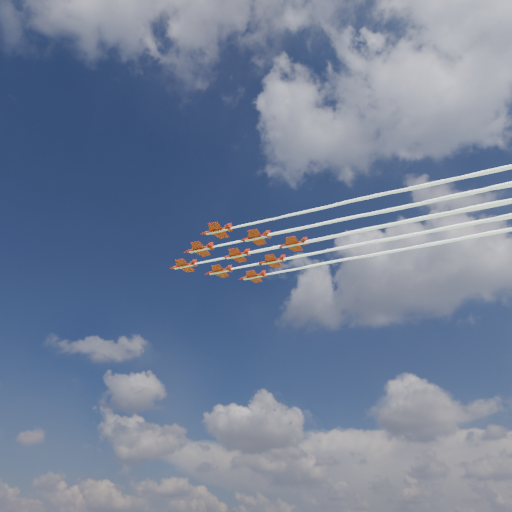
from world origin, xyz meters
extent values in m
cylinder|color=#AD1A09|center=(-22.46, -0.63, 87.42)|extent=(7.14, 2.16, 0.97)
cone|color=#AD1A09|center=(-26.81, -1.38, 87.42)|extent=(1.91, 1.26, 0.97)
cone|color=#AD1A09|center=(-18.36, 0.07, 87.42)|extent=(1.46, 1.10, 0.88)
ellipsoid|color=black|center=(-24.20, -0.93, 87.82)|extent=(1.95, 1.10, 0.63)
cube|color=#AD1A09|center=(-22.02, -0.56, 87.38)|extent=(4.17, 8.50, 0.12)
cube|color=#AD1A09|center=(-18.97, -0.03, 87.42)|extent=(1.76, 3.35, 0.11)
cube|color=#AD1A09|center=(-18.79, 0.00, 88.22)|extent=(1.42, 0.36, 1.59)
cube|color=white|center=(-22.46, -0.63, 86.98)|extent=(6.67, 1.91, 0.11)
cylinder|color=#AD1A09|center=(-12.34, -6.17, 87.42)|extent=(7.14, 2.16, 0.97)
cone|color=#AD1A09|center=(-16.70, -6.92, 87.42)|extent=(1.91, 1.26, 0.97)
cone|color=#AD1A09|center=(-8.24, -5.47, 87.42)|extent=(1.46, 1.10, 0.88)
ellipsoid|color=black|center=(-14.08, -6.47, 87.82)|extent=(1.95, 1.10, 0.63)
cube|color=#AD1A09|center=(-11.90, -6.09, 87.38)|extent=(4.17, 8.50, 0.12)
cube|color=#AD1A09|center=(-8.85, -5.57, 87.42)|extent=(1.76, 3.35, 0.11)
cube|color=#AD1A09|center=(-8.68, -5.54, 88.22)|extent=(1.42, 0.36, 1.59)
cube|color=white|center=(-12.34, -6.17, 86.98)|extent=(6.67, 1.91, 0.11)
cylinder|color=#AD1A09|center=(-14.76, 7.96, 87.42)|extent=(7.14, 2.16, 0.97)
cone|color=#AD1A09|center=(-19.12, 7.21, 87.42)|extent=(1.91, 1.26, 0.97)
cone|color=#AD1A09|center=(-10.67, 8.66, 87.42)|extent=(1.46, 1.10, 0.88)
ellipsoid|color=black|center=(-16.51, 7.66, 87.82)|extent=(1.95, 1.10, 0.63)
cube|color=#AD1A09|center=(-14.33, 8.04, 87.38)|extent=(4.17, 8.50, 0.12)
cube|color=#AD1A09|center=(-11.28, 8.56, 87.42)|extent=(1.76, 3.35, 0.11)
cube|color=#AD1A09|center=(-11.10, 8.59, 88.22)|extent=(1.42, 0.36, 1.59)
cube|color=white|center=(-14.76, 7.96, 86.98)|extent=(6.67, 1.91, 0.11)
cylinder|color=#AD1A09|center=(-2.22, -11.71, 87.42)|extent=(7.14, 2.16, 0.97)
cone|color=#AD1A09|center=(-6.58, -12.45, 87.42)|extent=(1.91, 1.26, 0.97)
cone|color=#AD1A09|center=(1.87, -11.00, 87.42)|extent=(1.46, 1.10, 0.88)
ellipsoid|color=black|center=(-3.97, -12.01, 87.82)|extent=(1.95, 1.10, 0.63)
cube|color=#AD1A09|center=(-1.79, -11.63, 87.38)|extent=(4.17, 8.50, 0.12)
cube|color=#AD1A09|center=(1.26, -11.11, 87.42)|extent=(1.76, 3.35, 0.11)
cube|color=#AD1A09|center=(1.44, -11.08, 88.22)|extent=(1.42, 0.36, 1.59)
cube|color=white|center=(-2.22, -11.71, 86.98)|extent=(6.67, 1.91, 0.11)
cylinder|color=#AD1A09|center=(-4.65, 2.42, 87.42)|extent=(7.14, 2.16, 0.97)
cone|color=#AD1A09|center=(-9.01, 1.68, 87.42)|extent=(1.91, 1.26, 0.97)
cone|color=#AD1A09|center=(-0.55, 3.13, 87.42)|extent=(1.46, 1.10, 0.88)
ellipsoid|color=black|center=(-6.39, 2.13, 87.82)|extent=(1.95, 1.10, 0.63)
cube|color=#AD1A09|center=(-4.21, 2.50, 87.38)|extent=(4.17, 8.50, 0.12)
cube|color=#AD1A09|center=(-1.16, 3.02, 87.42)|extent=(1.76, 3.35, 0.11)
cube|color=#AD1A09|center=(-0.99, 3.05, 88.22)|extent=(1.42, 0.36, 1.59)
cube|color=white|center=(-4.65, 2.42, 86.98)|extent=(6.67, 1.91, 0.11)
cylinder|color=#AD1A09|center=(-7.07, 16.56, 87.42)|extent=(7.14, 2.16, 0.97)
cone|color=#AD1A09|center=(-11.43, 15.81, 87.42)|extent=(1.91, 1.26, 0.97)
cone|color=#AD1A09|center=(-2.97, 17.26, 87.42)|extent=(1.46, 1.10, 0.88)
ellipsoid|color=black|center=(-8.81, 16.26, 87.82)|extent=(1.95, 1.10, 0.63)
cube|color=#AD1A09|center=(-6.64, 16.63, 87.38)|extent=(4.17, 8.50, 0.12)
cube|color=#AD1A09|center=(-3.58, 17.15, 87.42)|extent=(1.76, 3.35, 0.11)
cube|color=#AD1A09|center=(-3.41, 17.18, 88.22)|extent=(1.42, 0.36, 1.59)
cube|color=white|center=(-7.07, 16.56, 86.98)|extent=(6.67, 1.91, 0.11)
cylinder|color=#AD1A09|center=(5.47, -3.11, 87.42)|extent=(7.14, 2.16, 0.97)
cone|color=#AD1A09|center=(1.11, -3.86, 87.42)|extent=(1.91, 1.26, 0.97)
cone|color=#AD1A09|center=(9.57, -2.41, 87.42)|extent=(1.46, 1.10, 0.88)
ellipsoid|color=black|center=(3.73, -3.41, 87.82)|extent=(1.95, 1.10, 0.63)
cube|color=#AD1A09|center=(5.91, -3.04, 87.38)|extent=(4.17, 8.50, 0.12)
cube|color=#AD1A09|center=(8.96, -2.52, 87.42)|extent=(1.76, 3.35, 0.11)
cube|color=#AD1A09|center=(9.13, -2.49, 88.22)|extent=(1.42, 0.36, 1.59)
cube|color=white|center=(5.47, -3.11, 86.98)|extent=(6.67, 1.91, 0.11)
cylinder|color=#AD1A09|center=(3.05, 11.02, 87.42)|extent=(7.14, 2.16, 0.97)
cone|color=#AD1A09|center=(-1.31, 10.27, 87.42)|extent=(1.91, 1.26, 0.97)
cone|color=#AD1A09|center=(7.14, 11.72, 87.42)|extent=(1.46, 1.10, 0.88)
ellipsoid|color=black|center=(1.30, 10.72, 87.82)|extent=(1.95, 1.10, 0.63)
cube|color=#AD1A09|center=(3.48, 11.09, 87.38)|extent=(4.17, 8.50, 0.12)
cube|color=#AD1A09|center=(6.53, 11.62, 87.42)|extent=(1.76, 3.35, 0.11)
cube|color=#AD1A09|center=(6.71, 11.65, 88.22)|extent=(1.42, 0.36, 1.59)
cube|color=white|center=(3.05, 11.02, 86.98)|extent=(6.67, 1.91, 0.11)
cylinder|color=#AD1A09|center=(13.16, 5.48, 87.42)|extent=(7.14, 2.16, 0.97)
cone|color=#AD1A09|center=(8.80, 4.73, 87.42)|extent=(1.91, 1.26, 0.97)
cone|color=#AD1A09|center=(17.26, 6.18, 87.42)|extent=(1.46, 1.10, 0.88)
ellipsoid|color=black|center=(11.42, 5.18, 87.82)|extent=(1.95, 1.10, 0.63)
cube|color=#AD1A09|center=(13.60, 5.55, 87.38)|extent=(4.17, 8.50, 0.12)
cube|color=#AD1A09|center=(16.65, 6.08, 87.42)|extent=(1.76, 3.35, 0.11)
cube|color=#AD1A09|center=(16.82, 6.11, 88.22)|extent=(1.42, 0.36, 1.59)
cube|color=white|center=(13.16, 5.48, 86.98)|extent=(6.67, 1.91, 0.11)
camera|label=1|loc=(66.21, -106.85, 7.72)|focal=35.00mm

